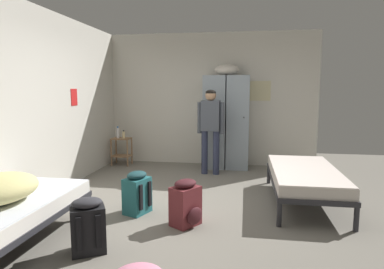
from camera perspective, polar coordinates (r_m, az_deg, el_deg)
ground_plane at (r=4.69m, az=-0.52°, el=-12.01°), size 8.48×8.48×0.00m
room_backdrop at (r=5.89m, az=-9.95°, el=5.50°), size 4.36×5.36×2.74m
locker_bank at (r=6.77m, az=5.84°, el=2.46°), size 0.90×0.55×2.07m
shelf_unit at (r=7.20m, az=-11.88°, el=-2.36°), size 0.38×0.30×0.57m
bed_right at (r=4.97m, az=18.55°, el=-6.69°), size 0.90×1.90×0.49m
bed_left_front at (r=3.84m, az=-29.22°, el=-11.56°), size 0.90×1.90×0.49m
person_traveler at (r=6.21m, az=3.17°, el=1.84°), size 0.50×0.22×1.58m
water_bottle at (r=7.20m, az=-12.49°, el=0.32°), size 0.06×0.06×0.24m
lotion_bottle at (r=7.10m, az=-11.53°, el=-0.03°), size 0.05×0.05×0.17m
backpack_teal at (r=4.42m, az=-9.42°, el=-9.82°), size 0.40×0.39×0.55m
backpack_maroon at (r=3.99m, az=-1.02°, el=-11.68°), size 0.41×0.41×0.55m
backpack_black at (r=3.53m, az=-17.28°, el=-14.67°), size 0.40×0.41×0.55m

